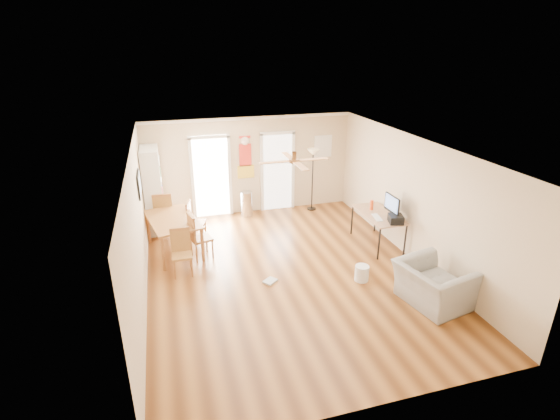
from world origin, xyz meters
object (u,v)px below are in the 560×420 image
object	(u,v)px
dining_chair_far	(165,213)
wastebasket_a	(362,273)
bookshelf	(153,190)
dining_chair_right_a	(197,221)
torchiere_lamp	(312,180)
dining_chair_right_b	(201,236)
trash_can	(247,204)
printer	(396,219)
computer_desk	(377,229)
armchair	(433,285)
dining_table	(174,235)
dining_chair_near	(182,253)

from	to	relation	value
dining_chair_far	wastebasket_a	xyz separation A→B (m)	(3.62, -3.29, -0.38)
bookshelf	dining_chair_right_a	world-z (taller)	bookshelf
bookshelf	torchiere_lamp	distance (m)	4.19
dining_chair_right_b	trash_can	world-z (taller)	dining_chair_right_b
torchiere_lamp	printer	distance (m)	3.11
computer_desk	wastebasket_a	xyz separation A→B (m)	(-1.04, -1.35, -0.22)
wastebasket_a	armchair	xyz separation A→B (m)	(0.84, -1.04, 0.22)
torchiere_lamp	computer_desk	distance (m)	2.61
trash_can	wastebasket_a	size ratio (longest dim) A/B	2.14
bookshelf	torchiere_lamp	xyz separation A→B (m)	(4.18, 0.23, -0.18)
dining_chair_right_a	dining_chair_far	bearing A→B (deg)	71.24
dining_chair_right_b	dining_table	bearing A→B (deg)	36.91
dining_chair_right_b	armchair	size ratio (longest dim) A/B	0.87
torchiere_lamp	dining_chair_near	bearing A→B (deg)	-144.80
trash_can	wastebasket_a	distance (m)	4.14
bookshelf	dining_chair_right_a	distance (m)	1.35
dining_chair_right_a	armchair	distance (m)	5.36
trash_can	printer	size ratio (longest dim) A/B	2.04
dining_chair_right_a	dining_chair_right_b	distance (m)	0.96
dining_chair_right_b	printer	size ratio (longest dim) A/B	3.06
torchiere_lamp	armchair	bearing A→B (deg)	-84.18
printer	torchiere_lamp	bearing A→B (deg)	121.33
dining_chair_near	computer_desk	size ratio (longest dim) A/B	0.67
dining_table	printer	bearing A→B (deg)	-17.65
trash_can	computer_desk	size ratio (longest dim) A/B	0.48
torchiere_lamp	wastebasket_a	size ratio (longest dim) A/B	5.44
dining_chair_near	computer_desk	bearing A→B (deg)	2.19
trash_can	computer_desk	world-z (taller)	computer_desk
dining_chair_right_b	torchiere_lamp	size ratio (longest dim) A/B	0.59
bookshelf	dining_chair_right_a	size ratio (longest dim) A/B	2.24
dining_table	dining_chair_near	xyz separation A→B (m)	(0.11, -1.06, 0.08)
dining_table	dining_chair_far	xyz separation A→B (m)	(-0.16, 1.01, 0.14)
trash_can	armchair	xyz separation A→B (m)	(2.34, -4.90, 0.04)
dining_chair_near	dining_chair_far	distance (m)	2.10
bookshelf	armchair	size ratio (longest dim) A/B	1.78
printer	dining_chair_right_b	bearing A→B (deg)	-177.60
bookshelf	computer_desk	bearing A→B (deg)	-25.22
dining_table	wastebasket_a	size ratio (longest dim) A/B	5.00
dining_chair_right_a	trash_can	bearing A→B (deg)	-36.72
bookshelf	armchair	world-z (taller)	bookshelf
armchair	printer	bearing A→B (deg)	-20.57
dining_chair_right_b	dining_chair_near	world-z (taller)	dining_chair_right_b
dining_chair_near	wastebasket_a	world-z (taller)	dining_chair_near
dining_table	dining_chair_far	world-z (taller)	dining_chair_far
dining_chair_right_a	dining_chair_right_b	xyz separation A→B (m)	(0.00, -0.96, 0.04)
trash_can	wastebasket_a	bearing A→B (deg)	-68.76
dining_table	dining_chair_right_b	xyz separation A→B (m)	(0.55, -0.44, 0.11)
dining_chair_far	trash_can	size ratio (longest dim) A/B	1.59
dining_chair_near	trash_can	world-z (taller)	dining_chair_near
dining_chair_right_a	printer	distance (m)	4.52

